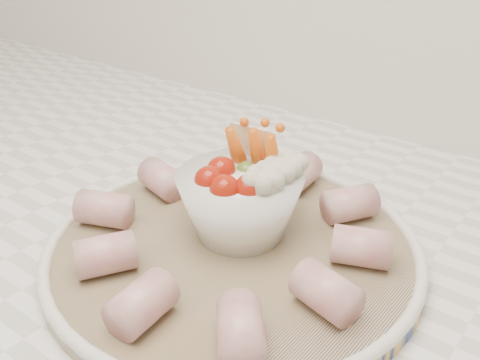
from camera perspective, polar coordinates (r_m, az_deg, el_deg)
The scene contains 3 objects.
serving_platter at distance 0.54m, azimuth -0.71°, elevation -7.13°, with size 0.38×0.38×0.02m.
veggie_bowl at distance 0.53m, azimuth 0.28°, elevation -1.93°, with size 0.13×0.13×0.11m.
cured_meat_rolls at distance 0.53m, azimuth -0.81°, elevation -5.12°, with size 0.31×0.33×0.04m.
Camera 1 is at (0.39, 1.02, 1.24)m, focal length 40.00 mm.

